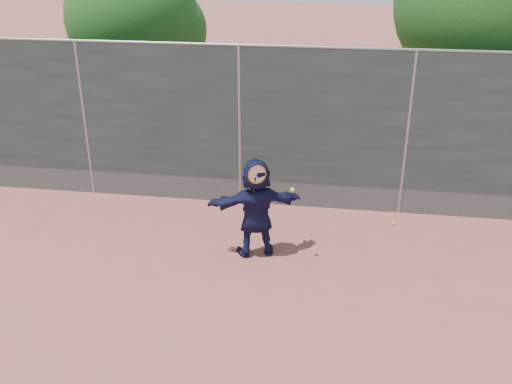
# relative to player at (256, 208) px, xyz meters

# --- Properties ---
(ground) EXTENTS (80.00, 80.00, 0.00)m
(ground) POSITION_rel_player_xyz_m (-0.59, -1.63, -0.81)
(ground) COLOR #9E4C42
(ground) RESTS_ON ground
(player) EXTENTS (1.58, 0.95, 1.63)m
(player) POSITION_rel_player_xyz_m (0.00, 0.00, 0.00)
(player) COLOR #141537
(player) RESTS_ON ground
(ball_ground) EXTENTS (0.07, 0.07, 0.07)m
(ball_ground) POSITION_rel_player_xyz_m (2.29, 1.33, -0.78)
(ball_ground) COLOR #C1DA30
(ball_ground) RESTS_ON ground
(fence) EXTENTS (20.00, 0.06, 3.03)m
(fence) POSITION_rel_player_xyz_m (-0.59, 1.87, 0.77)
(fence) COLOR #38423D
(fence) RESTS_ON ground
(swing_action) EXTENTS (0.70, 0.20, 0.51)m
(swing_action) POSITION_rel_player_xyz_m (0.10, -0.19, 0.60)
(swing_action) COLOR #E35815
(swing_action) RESTS_ON ground
(tree_right) EXTENTS (3.78, 3.60, 5.39)m
(tree_right) POSITION_rel_player_xyz_m (4.10, 4.12, 2.68)
(tree_right) COLOR #382314
(tree_right) RESTS_ON ground
(tree_left) EXTENTS (3.15, 3.00, 4.53)m
(tree_left) POSITION_rel_player_xyz_m (-3.44, 4.92, 2.13)
(tree_left) COLOR #382314
(tree_left) RESTS_ON ground
(weed_clump) EXTENTS (0.68, 0.07, 0.30)m
(weed_clump) POSITION_rel_player_xyz_m (-0.29, 1.75, -0.68)
(weed_clump) COLOR #387226
(weed_clump) RESTS_ON ground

